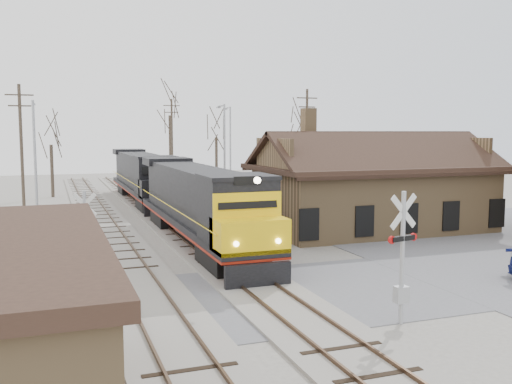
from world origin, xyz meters
TOP-DOWN VIEW (x-y plane):
  - ground at (0.00, 0.00)m, footprint 140.00×140.00m
  - road at (0.00, 0.00)m, footprint 60.00×9.00m
  - track_main at (0.00, 15.00)m, footprint 3.40×90.00m
  - track_siding at (-4.50, 15.00)m, footprint 3.40×90.00m
  - depot at (11.99, 12.00)m, footprint 15.20×9.31m
  - locomotive_lead at (0.00, 10.69)m, footprint 3.06×20.47m
  - locomotive_trailing at (0.00, 31.44)m, footprint 3.06×20.47m
  - crossbuck_near at (3.04, -4.48)m, footprint 1.26×0.36m
  - crossbuck_far at (-6.52, 4.44)m, footprint 1.06×0.52m
  - streetlight_a at (-8.74, 20.11)m, footprint 0.25×2.04m
  - streetlight_b at (5.75, 25.03)m, footprint 0.25×2.04m
  - streetlight_c at (9.60, 35.77)m, footprint 0.25×2.04m
  - utility_pole_a at (-9.79, 25.78)m, footprint 2.00×0.24m
  - utility_pole_b at (6.09, 47.92)m, footprint 2.00×0.24m
  - utility_pole_c at (14.18, 27.02)m, footprint 2.00×0.24m
  - tree_b at (-7.67, 38.80)m, footprint 3.42×3.42m
  - tree_c at (5.37, 45.51)m, footprint 5.50×5.50m
  - tree_d at (9.29, 39.78)m, footprint 3.84×3.84m
  - tree_e at (18.49, 38.68)m, footprint 4.24×4.24m

SIDE VIEW (x-z plane):
  - ground at x=0.00m, z-range 0.00..0.00m
  - road at x=0.00m, z-range 0.00..0.03m
  - track_main at x=0.00m, z-range -0.05..0.19m
  - track_siding at x=-4.50m, z-range -0.05..0.19m
  - crossbuck_far at x=-6.52m, z-range -0.11..3.83m
  - crossbuck_near at x=3.04m, z-range -0.16..4.30m
  - locomotive_trailing at x=0.00m, z-range 0.24..4.54m
  - locomotive_lead at x=0.00m, z-range 0.12..4.66m
  - depot at x=11.99m, z-range -1.54..6.36m
  - streetlight_a at x=-8.74m, z-range 0.53..8.98m
  - streetlight_b at x=5.75m, z-range 0.53..9.16m
  - streetlight_c at x=9.60m, z-range 0.54..9.46m
  - utility_pole_a at x=-9.79m, z-range 0.23..10.13m
  - utility_pole_c at x=14.18m, z-range 0.23..10.44m
  - utility_pole_b at x=6.09m, z-range 0.23..10.52m
  - tree_b at x=-7.67m, z-range 1.77..10.15m
  - tree_d at x=9.29m, z-range 1.99..11.40m
  - tree_e at x=18.49m, z-range 2.20..12.58m
  - tree_c at x=5.37m, z-range 2.87..16.35m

